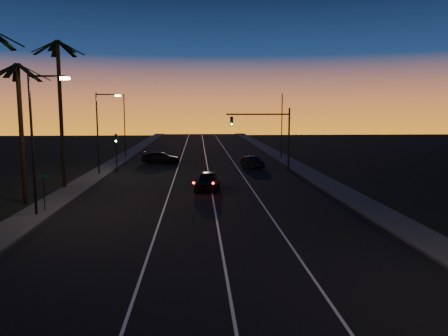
{
  "coord_description": "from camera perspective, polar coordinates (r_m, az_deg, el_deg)",
  "views": [
    {
      "loc": [
        -0.63,
        -7.98,
        6.8
      ],
      "look_at": [
        1.16,
        21.67,
        2.82
      ],
      "focal_mm": 35.0,
      "sensor_mm": 36.0,
      "label": 1
    }
  ],
  "objects": [
    {
      "name": "lane_stripe_right",
      "position": [
        38.86,
        3.45,
        -2.43
      ],
      "size": [
        0.12,
        160.0,
        0.01
      ],
      "primitive_type": "cube",
      "color": "silver",
      "rests_on": "road"
    },
    {
      "name": "streetlight_left_far",
      "position": [
        47.1,
        -15.84,
        5.23
      ],
      "size": [
        2.55,
        0.26,
        8.5
      ],
      "color": "black",
      "rests_on": "ground"
    },
    {
      "name": "palm_far",
      "position": [
        39.71,
        -20.61,
        8.32
      ],
      "size": [
        4.25,
        4.16,
        12.53
      ],
      "color": "black",
      "rests_on": "ground"
    },
    {
      "name": "right_car",
      "position": [
        51.49,
        3.72,
        0.77
      ],
      "size": [
        2.61,
        4.21,
        1.31
      ],
      "color": "black",
      "rests_on": "road"
    },
    {
      "name": "far_pole_left",
      "position": [
        63.87,
        -12.85,
        5.38
      ],
      "size": [
        0.14,
        0.14,
        9.0
      ],
      "primitive_type": "cylinder",
      "color": "black",
      "rests_on": "ground"
    },
    {
      "name": "far_pole_right",
      "position": [
        61.14,
        7.55,
        5.41
      ],
      "size": [
        0.14,
        0.14,
        9.0
      ],
      "primitive_type": "cylinder",
      "color": "black",
      "rests_on": "ground"
    },
    {
      "name": "signal_post",
      "position": [
        48.93,
        -13.9,
        2.83
      ],
      "size": [
        0.28,
        0.37,
        4.2
      ],
      "color": "black",
      "rests_on": "ground"
    },
    {
      "name": "road",
      "position": [
        38.59,
        -2.46,
        -2.52
      ],
      "size": [
        20.0,
        170.0,
        0.01
      ],
      "primitive_type": "cube",
      "color": "black",
      "rests_on": "ground"
    },
    {
      "name": "palm_mid",
      "position": [
        34.36,
        -25.05,
        6.01
      ],
      "size": [
        4.25,
        4.16,
        10.03
      ],
      "color": "black",
      "rests_on": "ground"
    },
    {
      "name": "lane_stripe_left",
      "position": [
        38.65,
        -6.92,
        -2.53
      ],
      "size": [
        0.12,
        160.0,
        0.01
      ],
      "primitive_type": "cube",
      "color": "silver",
      "rests_on": "road"
    },
    {
      "name": "street_sign",
      "position": [
        31.14,
        -22.48,
        -2.46
      ],
      "size": [
        0.7,
        0.06,
        2.6
      ],
      "color": "black",
      "rests_on": "ground"
    },
    {
      "name": "cross_car",
      "position": [
        56.22,
        -8.24,
        1.35
      ],
      "size": [
        5.25,
        3.14,
        1.42
      ],
      "color": "black",
      "rests_on": "road"
    },
    {
      "name": "lane_stripe_mid",
      "position": [
        38.6,
        -1.72,
        -2.49
      ],
      "size": [
        0.12,
        160.0,
        0.01
      ],
      "primitive_type": "cube",
      "color": "silver",
      "rests_on": "road"
    },
    {
      "name": "streetlight_left_near",
      "position": [
        29.77,
        -23.28,
        4.17
      ],
      "size": [
        2.55,
        0.26,
        9.0
      ],
      "color": "black",
      "rests_on": "ground"
    },
    {
      "name": "signal_mast",
      "position": [
        48.64,
        5.76,
        5.22
      ],
      "size": [
        7.1,
        0.41,
        7.0
      ],
      "color": "black",
      "rests_on": "ground"
    },
    {
      "name": "sidewalk_right",
      "position": [
        40.34,
        13.66,
        -2.18
      ],
      "size": [
        2.4,
        170.0,
        0.16
      ],
      "primitive_type": "cube",
      "color": "#353532",
      "rests_on": "ground"
    },
    {
      "name": "sidewalk_left",
      "position": [
        39.99,
        -18.74,
        -2.45
      ],
      "size": [
        2.4,
        170.0,
        0.16
      ],
      "primitive_type": "cube",
      "color": "#353532",
      "rests_on": "ground"
    },
    {
      "name": "lead_car",
      "position": [
        37.28,
        -2.17,
        -1.66
      ],
      "size": [
        2.48,
        5.26,
        1.55
      ],
      "color": "black",
      "rests_on": "road"
    }
  ]
}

